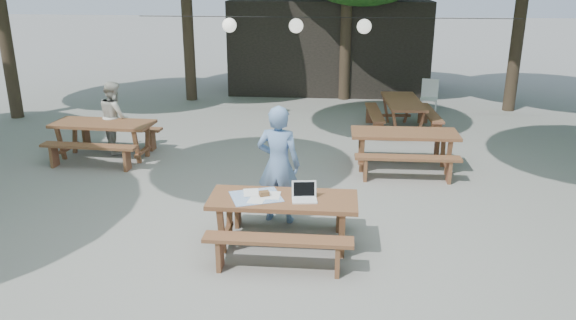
% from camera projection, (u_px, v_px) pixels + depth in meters
% --- Properties ---
extents(ground, '(80.00, 80.00, 0.00)m').
position_uv_depth(ground, '(277.00, 229.00, 8.35)').
color(ground, slate).
rests_on(ground, ground).
extents(pavilion, '(6.00, 3.00, 2.80)m').
position_uv_depth(pavilion, '(329.00, 45.00, 17.76)').
color(pavilion, black).
rests_on(pavilion, ground).
extents(main_picnic_table, '(2.00, 1.58, 0.75)m').
position_uv_depth(main_picnic_table, '(283.00, 222.00, 7.66)').
color(main_picnic_table, brown).
rests_on(main_picnic_table, ground).
extents(picnic_table_nw, '(2.04, 1.68, 0.75)m').
position_uv_depth(picnic_table_nw, '(105.00, 140.00, 11.38)').
color(picnic_table_nw, brown).
rests_on(picnic_table_nw, ground).
extents(picnic_table_ne, '(2.01, 1.61, 0.75)m').
position_uv_depth(picnic_table_ne, '(403.00, 150.00, 10.72)').
color(picnic_table_ne, brown).
rests_on(picnic_table_ne, ground).
extents(picnic_table_far_e, '(1.69, 2.04, 0.75)m').
position_uv_depth(picnic_table_far_e, '(402.00, 115.00, 13.29)').
color(picnic_table_far_e, brown).
rests_on(picnic_table_far_e, ground).
extents(woman, '(0.72, 0.53, 1.80)m').
position_uv_depth(woman, '(279.00, 164.00, 8.37)').
color(woman, '#678ABD').
rests_on(woman, ground).
extents(second_person, '(0.86, 0.92, 1.50)m').
position_uv_depth(second_person, '(115.00, 117.00, 11.69)').
color(second_person, beige).
rests_on(second_person, ground).
extents(plastic_chair, '(0.51, 0.51, 0.90)m').
position_uv_depth(plastic_chair, '(429.00, 104.00, 14.98)').
color(plastic_chair, silver).
rests_on(plastic_chair, ground).
extents(laptop, '(0.36, 0.30, 0.24)m').
position_uv_depth(laptop, '(304.00, 195.00, 7.47)').
color(laptop, white).
rests_on(laptop, main_picnic_table).
extents(tabletop_clutter, '(0.81, 0.75, 0.08)m').
position_uv_depth(tabletop_clutter, '(258.00, 196.00, 7.58)').
color(tabletop_clutter, '#3B79CB').
rests_on(tabletop_clutter, main_picnic_table).
extents(paper_lanterns, '(9.00, 0.34, 0.38)m').
position_uv_depth(paper_lanterns, '(297.00, 26.00, 13.25)').
color(paper_lanterns, black).
rests_on(paper_lanterns, ground).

